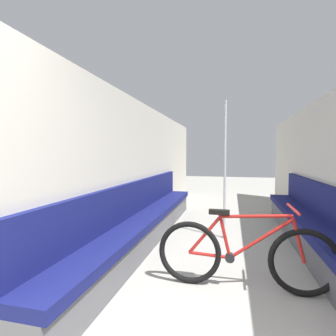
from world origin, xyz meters
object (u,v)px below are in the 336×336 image
at_px(bench_seat_row_left, 144,222).
at_px(bench_seat_row_right, 318,234).
at_px(grab_pole_near, 225,172).
at_px(bicycle, 244,255).

relative_size(bench_seat_row_left, bench_seat_row_right, 1.00).
xyz_separation_m(bench_seat_row_left, grab_pole_near, (1.15, 0.49, 0.74)).
distance_m(bench_seat_row_right, bicycle, 1.44).
bearing_deg(grab_pole_near, bench_seat_row_right, -22.66).
relative_size(bench_seat_row_left, grab_pole_near, 2.28).
height_order(bench_seat_row_right, bicycle, bench_seat_row_right).
relative_size(bench_seat_row_right, grab_pole_near, 2.28).
bearing_deg(bicycle, bench_seat_row_right, 55.72).
distance_m(bench_seat_row_left, bench_seat_row_right, 2.33).
distance_m(bicycle, grab_pole_near, 1.73).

